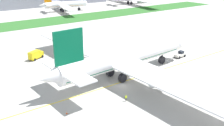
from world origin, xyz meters
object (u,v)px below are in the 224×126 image
Objects in this scene: pushback_tug at (180,54)px; ground_crew_wingwalker_port at (126,97)px; airliner_foreground at (123,58)px; parked_airliner_far_centre at (64,5)px; traffic_cone_near_nose at (67,113)px; service_truck_baggage_loader at (36,55)px.

pushback_tug is 38.84m from ground_crew_wingwalker_port.
airliner_foreground reaches higher than parked_airliner_far_centre.
pushback_tug is 51.75m from traffic_cone_near_nose.
parked_airliner_far_centre is at bearing 85.12° from pushback_tug.
traffic_cone_near_nose is at bearing -167.99° from pushback_tug.
pushback_tug is at bearing -94.88° from parked_airliner_far_centre.
traffic_cone_near_nose is at bearing -115.38° from parked_airliner_far_centre.
airliner_foreground is 124.60m from parked_airliner_far_centre.
parked_airliner_far_centre is (60.59, 127.73, 4.48)m from traffic_cone_near_nose.
parked_airliner_far_centre is (46.20, 131.00, 3.71)m from ground_crew_wingwalker_port.
parked_airliner_far_centre is at bearing 70.57° from ground_crew_wingwalker_port.
airliner_foreground is 34.44m from service_truck_baggage_loader.
parked_airliner_far_centre is (9.99, 116.97, 3.75)m from pushback_tug.
parked_airliner_far_centre reaches higher than traffic_cone_near_nose.
airliner_foreground is at bearing 54.90° from ground_crew_wingwalker_port.
ground_crew_wingwalker_port is 14.78m from traffic_cone_near_nose.
pushback_tug is at bearing -33.28° from service_truck_baggage_loader.
parked_airliner_far_centre reaches higher than service_truck_baggage_loader.
pushback_tug is at bearing 12.01° from traffic_cone_near_nose.
airliner_foreground is 15.66m from ground_crew_wingwalker_port.
traffic_cone_near_nose is (-50.61, -10.76, -0.73)m from pushback_tug.
pushback_tug is (27.63, 1.81, -4.77)m from airliner_foreground.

